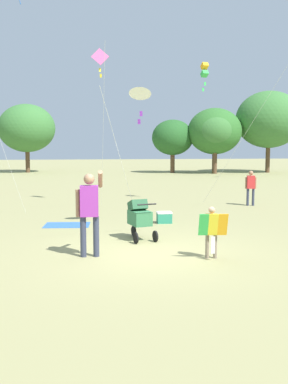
% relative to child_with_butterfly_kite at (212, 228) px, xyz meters
% --- Properties ---
extents(ground_plane, '(120.00, 120.00, 0.00)m').
position_rel_child_with_butterfly_kite_xyz_m(ground_plane, '(-1.32, 0.71, -0.66)').
color(ground_plane, '#938E5B').
extents(treeline_distant, '(37.41, 7.36, 6.80)m').
position_rel_child_with_butterfly_kite_xyz_m(treeline_distant, '(1.17, 27.59, 3.22)').
color(treeline_distant, brown).
rests_on(treeline_distant, ground).
extents(child_with_butterfly_kite, '(0.61, 0.37, 1.11)m').
position_rel_child_with_butterfly_kite_xyz_m(child_with_butterfly_kite, '(0.00, 0.00, 0.00)').
color(child_with_butterfly_kite, '#7F705B').
rests_on(child_with_butterfly_kite, ground).
extents(person_adult_flyer, '(0.59, 0.54, 1.87)m').
position_rel_child_with_butterfly_kite_xyz_m(person_adult_flyer, '(-2.55, 0.50, 0.41)').
color(person_adult_flyer, '#33384C').
rests_on(person_adult_flyer, ground).
extents(stroller, '(0.71, 1.12, 1.03)m').
position_rel_child_with_butterfly_kite_xyz_m(stroller, '(-1.28, 2.06, -0.06)').
color(stroller, black).
rests_on(stroller, ground).
extents(kite_adult_black, '(1.57, 3.14, 3.98)m').
position_rel_child_with_butterfly_kite_xyz_m(kite_adult_black, '(-1.11, 3.41, 3.10)').
color(kite_adult_black, white).
rests_on(kite_adult_black, ground).
extents(kite_orange_delta, '(2.08, 3.77, 5.63)m').
position_rel_child_with_butterfly_kite_xyz_m(kite_orange_delta, '(2.13, 8.57, 4.61)').
color(kite_orange_delta, '#F4A319').
rests_on(kite_orange_delta, ground).
extents(kite_green_novelty, '(0.69, 3.48, 6.09)m').
position_rel_child_with_butterfly_kite_xyz_m(kite_green_novelty, '(-2.01, 8.42, 4.73)').
color(kite_green_novelty, pink).
rests_on(kite_green_novelty, ground).
extents(person_couple_left, '(0.44, 0.23, 1.37)m').
position_rel_child_with_butterfly_kite_xyz_m(person_couple_left, '(3.78, 7.66, 0.15)').
color(person_couple_left, '#33384C').
rests_on(person_couple_left, ground).
extents(picnic_blanket, '(1.39, 1.01, 0.02)m').
position_rel_child_with_butterfly_kite_xyz_m(picnic_blanket, '(-3.19, 4.30, -0.66)').
color(picnic_blanket, '#3366B2').
rests_on(picnic_blanket, ground).
extents(cooler_box, '(0.45, 0.33, 0.35)m').
position_rel_child_with_butterfly_kite_xyz_m(cooler_box, '(-0.25, 4.30, -0.49)').
color(cooler_box, '#288466').
rests_on(cooler_box, ground).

